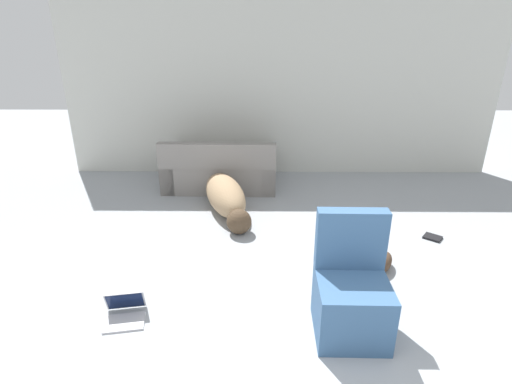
{
  "coord_description": "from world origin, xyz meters",
  "views": [
    {
      "loc": [
        -0.33,
        -1.49,
        2.18
      ],
      "look_at": [
        -0.36,
        2.2,
        0.66
      ],
      "focal_mm": 28.0,
      "sensor_mm": 36.0,
      "label": 1
    }
  ],
  "objects_px": {
    "cat": "(382,264)",
    "couch": "(220,170)",
    "laptop_open": "(125,309)",
    "book_black": "(433,237)",
    "dog": "(226,197)",
    "side_chair": "(351,294)"
  },
  "relations": [
    {
      "from": "laptop_open",
      "to": "book_black",
      "type": "height_order",
      "value": "laptop_open"
    },
    {
      "from": "cat",
      "to": "laptop_open",
      "type": "height_order",
      "value": "laptop_open"
    },
    {
      "from": "dog",
      "to": "book_black",
      "type": "bearing_deg",
      "value": 55.72
    },
    {
      "from": "laptop_open",
      "to": "side_chair",
      "type": "relative_size",
      "value": 0.38
    },
    {
      "from": "book_black",
      "to": "couch",
      "type": "bearing_deg",
      "value": 148.14
    },
    {
      "from": "cat",
      "to": "side_chair",
      "type": "bearing_deg",
      "value": -0.84
    },
    {
      "from": "laptop_open",
      "to": "couch",
      "type": "bearing_deg",
      "value": 69.9
    },
    {
      "from": "dog",
      "to": "book_black",
      "type": "relative_size",
      "value": 6.87
    },
    {
      "from": "dog",
      "to": "cat",
      "type": "xyz_separation_m",
      "value": [
        1.6,
        -1.32,
        -0.13
      ]
    },
    {
      "from": "couch",
      "to": "dog",
      "type": "height_order",
      "value": "couch"
    },
    {
      "from": "couch",
      "to": "cat",
      "type": "relative_size",
      "value": 3.52
    },
    {
      "from": "cat",
      "to": "couch",
      "type": "bearing_deg",
      "value": -110.81
    },
    {
      "from": "couch",
      "to": "laptop_open",
      "type": "xyz_separation_m",
      "value": [
        -0.52,
        -2.9,
        -0.18
      ]
    },
    {
      "from": "couch",
      "to": "cat",
      "type": "xyz_separation_m",
      "value": [
        1.76,
        -2.22,
        -0.17
      ]
    },
    {
      "from": "couch",
      "to": "side_chair",
      "type": "distance_m",
      "value": 3.27
    },
    {
      "from": "side_chair",
      "to": "dog",
      "type": "bearing_deg",
      "value": 118.6
    },
    {
      "from": "couch",
      "to": "laptop_open",
      "type": "bearing_deg",
      "value": 81.14
    },
    {
      "from": "laptop_open",
      "to": "book_black",
      "type": "distance_m",
      "value": 3.31
    },
    {
      "from": "book_black",
      "to": "side_chair",
      "type": "xyz_separation_m",
      "value": [
        -1.25,
        -1.45,
        0.31
      ]
    },
    {
      "from": "dog",
      "to": "laptop_open",
      "type": "xyz_separation_m",
      "value": [
        -0.67,
        -2.0,
        -0.14
      ]
    },
    {
      "from": "couch",
      "to": "book_black",
      "type": "bearing_deg",
      "value": 149.36
    },
    {
      "from": "dog",
      "to": "cat",
      "type": "distance_m",
      "value": 2.08
    }
  ]
}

